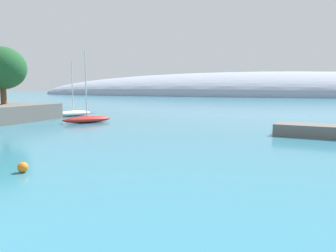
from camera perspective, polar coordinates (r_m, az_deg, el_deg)
tree_clump_shore at (r=57.02m, az=-26.85°, el=8.94°), size 7.23×7.23×8.80m
distant_ridge at (r=200.96m, az=14.14°, el=5.16°), size 291.21×82.18×27.42m
sailboat_red_mid_mooring at (r=48.57m, az=-13.89°, el=1.23°), size 6.06×6.90×10.07m
sailboat_white_outer_mooring at (r=60.45m, az=-16.11°, el=2.22°), size 4.91×7.01×9.52m
mooring_buoy_orange at (r=21.79m, az=-23.87°, el=-6.56°), size 0.64×0.64×0.64m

